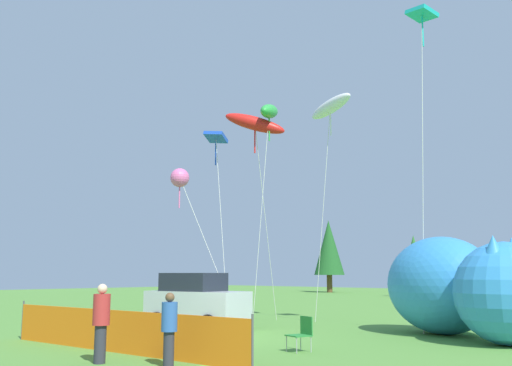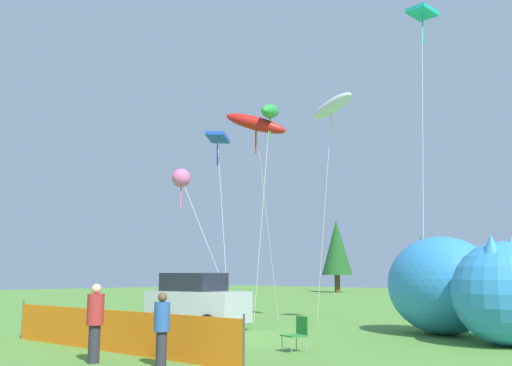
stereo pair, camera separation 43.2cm
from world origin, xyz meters
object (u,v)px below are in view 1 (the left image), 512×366
Objects in this scene: spectator_in_blue_shirt at (169,326)px; kite_teal_diamond at (422,21)px; parked_car at (196,301)px; kite_white_ghost at (330,107)px; inflatable_cat at (460,289)px; kite_red_lizard at (255,124)px; kite_blue_box at (216,141)px; spectator_in_white_shirt at (101,320)px; kite_green_fish at (269,112)px; kite_pink_octopus at (180,178)px; folding_chair at (302,332)px.

spectator_in_blue_shirt is 0.14× the size of kite_teal_diamond.
parked_car is 10.27m from kite_white_ghost.
inflatable_cat is 0.77× the size of kite_red_lizard.
kite_teal_diamond is (9.33, 1.88, 3.42)m from kite_blue_box.
spectator_in_white_shirt is 0.18× the size of kite_white_ghost.
parked_car is at bearing -53.81° from kite_blue_box.
kite_white_ghost reaches higher than inflatable_cat.
kite_green_fish is at bearing -121.44° from kite_white_ghost.
spectator_in_white_shirt is 13.77m from kite_blue_box.
spectator_in_blue_shirt is at bearing -71.42° from inflatable_cat.
inflatable_cat is 1.08× the size of kite_pink_octopus.
inflatable_cat is at bearing -179.83° from folding_chair.
kite_teal_diamond is (7.02, 1.74, 3.04)m from kite_red_lizard.
parked_car is 8.83m from spectator_in_blue_shirt.
kite_pink_octopus reaches higher than spectator_in_blue_shirt.
kite_blue_box is 10.11m from kite_teal_diamond.
kite_green_fish reaches higher than parked_car.
kite_pink_octopus is (-10.63, -3.17, 4.52)m from inflatable_cat.
kite_pink_octopus is (-2.41, -2.09, -2.35)m from kite_red_lizard.
parked_car reaches higher than spectator_in_blue_shirt.
kite_teal_diamond is at bearing 13.02° from kite_green_fish.
inflatable_cat is 11.98m from kite_pink_octopus.
kite_green_fish reaches higher than spectator_in_blue_shirt.
kite_teal_diamond reaches higher than kite_red_lizard.
kite_pink_octopus is at bearing 131.30° from spectator_in_white_shirt.
inflatable_cat is 10.01m from kite_teal_diamond.
kite_blue_box is at bearing -147.38° from kite_white_ghost.
folding_chair is 0.13× the size of inflatable_cat.
kite_pink_octopus is 0.54× the size of kite_teal_diamond.
kite_pink_octopus is at bearing -157.87° from kite_teal_diamond.
kite_teal_diamond reaches higher than spectator_in_white_shirt.
kite_blue_box is 2.78m from kite_pink_octopus.
kite_green_fish reaches higher than kite_red_lizard.
kite_white_ghost is (-4.48, 7.75, 8.79)m from folding_chair.
spectator_in_white_shirt is at bearing -66.33° from parked_car.
folding_chair is at bearing -27.90° from parked_car.
kite_white_ghost is 7.30m from kite_pink_octopus.
spectator_in_white_shirt is 0.15× the size of kite_teal_diamond.
kite_teal_diamond is (2.61, 11.61, 10.46)m from spectator_in_white_shirt.
kite_white_ghost is at bearing 169.46° from kite_teal_diamond.
folding_chair is at bearing 66.01° from spectator_in_white_shirt.
kite_red_lizard reaches higher than folding_chair.
kite_green_fish reaches higher than folding_chair.
parked_car is at bearing -147.33° from kite_teal_diamond.
kite_green_fish is at bearing 120.02° from spectator_in_blue_shirt.
kite_white_ghost is 1.04× the size of kite_green_fish.
parked_car is 8.37m from spectator_in_white_shirt.
parked_car reaches higher than spectator_in_white_shirt.
inflatable_cat is 10.61m from kite_green_fish.
spectator_in_blue_shirt is at bearing -95.26° from kite_teal_diamond.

